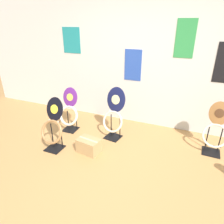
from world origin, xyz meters
TOP-DOWN VIEW (x-y plane):
  - ground_plane at (0.00, 0.00)m, footprint 14.00×14.00m
  - wall_back at (0.00, 2.02)m, footprint 8.00×0.07m
  - toilet_seat_display_navy_moon at (-0.25, 1.20)m, footprint 0.43×0.35m
  - toilet_seat_display_woodgrain at (1.45, 1.39)m, footprint 0.40×0.34m
  - toilet_seat_display_jazz_black at (-1.04, 0.46)m, footprint 0.41×0.34m
  - toilet_seat_display_purple_note at (-1.17, 1.13)m, footprint 0.41×0.31m
  - storage_box at (-0.45, 0.59)m, footprint 0.40×0.30m

SIDE VIEW (x-z plane):
  - ground_plane at x=0.00m, z-range 0.00..0.00m
  - storage_box at x=-0.45m, z-range 0.00..0.24m
  - toilet_seat_display_purple_note at x=-1.17m, z-range -0.04..0.82m
  - toilet_seat_display_woodgrain at x=1.45m, z-range -0.03..0.83m
  - toilet_seat_display_jazz_black at x=-1.04m, z-range -0.04..0.85m
  - toilet_seat_display_navy_moon at x=-0.25m, z-range 0.00..0.96m
  - wall_back at x=0.00m, z-range 0.00..2.60m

